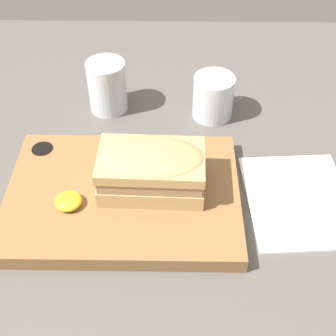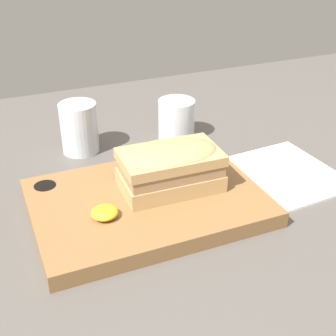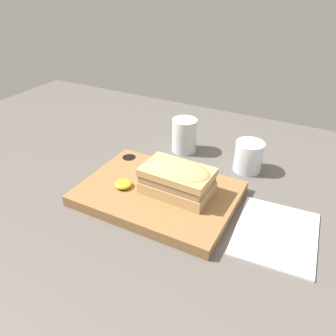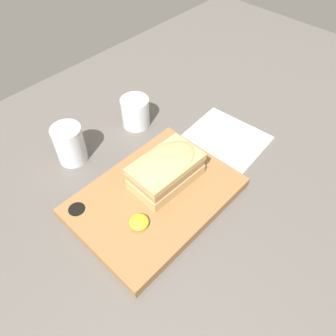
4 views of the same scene
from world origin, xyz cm
name	(u,v)px [view 4 (image 4 of 4)]	position (x,y,z in cm)	size (l,w,h in cm)	color
dining_table	(180,191)	(0.00, 0.00, 1.00)	(175.94, 111.55, 2.00)	#56514C
serving_board	(155,197)	(-6.04, 1.53, 3.20)	(32.65, 23.36, 2.44)	olive
sandwich	(166,169)	(-1.90, 2.31, 8.03)	(14.66, 9.15, 6.78)	tan
mustard_dollop	(139,222)	(-13.00, -1.34, 5.12)	(3.67, 3.67, 1.47)	gold
water_glass	(70,146)	(-10.32, 23.55, 5.92)	(6.58, 6.58, 9.02)	silver
wine_glass	(136,114)	(7.71, 21.84, 5.29)	(6.87, 6.87, 7.48)	silver
napkin	(227,138)	(19.13, 1.95, 2.20)	(15.79, 18.83, 0.40)	white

